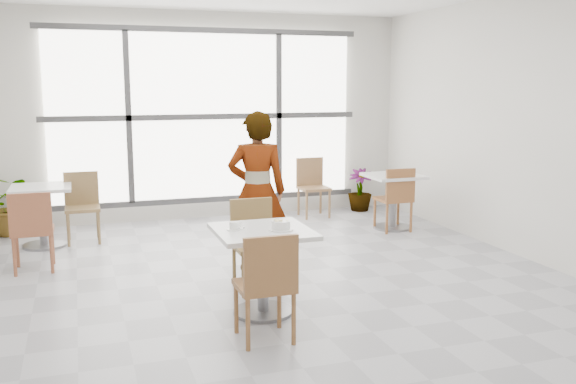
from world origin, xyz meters
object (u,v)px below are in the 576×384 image
object	(u,v)px
coffee_cup	(234,226)
plant_left	(12,205)
bg_chair_right_far	(312,183)
bg_chair_right_near	(396,195)
bg_chair_left_near	(32,226)
main_table	(263,255)
bg_chair_left_far	(82,202)
bg_table_left	(42,207)
chair_far	(254,238)
bg_table_right	(393,194)
chair_near	(267,280)
plant_right	(360,190)
person	(257,191)
oatmeal_bowl	(281,225)

from	to	relation	value
coffee_cup	plant_left	size ratio (longest dim) A/B	0.20
bg_chair_right_far	bg_chair_right_near	bearing A→B (deg)	-62.61
bg_chair_left_near	bg_chair_right_far	size ratio (longest dim) A/B	1.00
main_table	bg_chair_left_far	size ratio (longest dim) A/B	0.92
main_table	bg_table_left	bearing A→B (deg)	122.06
chair_far	plant_left	size ratio (longest dim) A/B	1.10
bg_table_right	plant_left	bearing A→B (deg)	165.62
bg_table_right	chair_near	bearing A→B (deg)	-130.88
chair_near	chair_far	world-z (taller)	same
bg_table_right	plant_right	bearing A→B (deg)	85.66
bg_chair_left_far	bg_table_left	bearing A→B (deg)	-162.04
bg_chair_left_far	person	bearing A→B (deg)	-46.90
coffee_cup	bg_chair_right_near	xyz separation A→B (m)	(2.79, 2.32, -0.28)
bg_chair_right_near	plant_left	distance (m)	5.08
bg_chair_right_far	chair_near	bearing A→B (deg)	-114.81
bg_table_left	bg_chair_left_near	bearing A→B (deg)	-92.48
person	bg_chair_left_near	size ratio (longest dim) A/B	1.95
chair_near	plant_left	bearing A→B (deg)	-63.98
chair_near	bg_chair_left_far	distance (m)	4.03
person	bg_chair_left_near	bearing A→B (deg)	-0.62
main_table	chair_near	world-z (taller)	chair_near
oatmeal_bowl	bg_table_right	world-z (taller)	oatmeal_bowl
chair_near	coffee_cup	world-z (taller)	chair_near
oatmeal_bowl	bg_chair_left_far	world-z (taller)	bg_chair_left_far
coffee_cup	chair_near	bearing A→B (deg)	-82.89
main_table	bg_chair_left_near	world-z (taller)	bg_chair_left_near
coffee_cup	bg_table_left	size ratio (longest dim) A/B	0.21
chair_far	bg_chair_left_far	bearing A→B (deg)	122.01
oatmeal_bowl	bg_table_right	bearing A→B (deg)	46.96
main_table	bg_chair_right_far	size ratio (longest dim) A/B	0.92
coffee_cup	plant_left	world-z (taller)	coffee_cup
chair_far	bg_chair_left_far	world-z (taller)	same
bg_chair_left_near	bg_table_right	bearing A→B (deg)	-172.04
person	bg_chair_left_far	xyz separation A→B (m)	(-1.76, 1.89, -0.35)
bg_chair_left_near	bg_chair_right_near	world-z (taller)	same
oatmeal_bowl	bg_chair_right_far	bearing A→B (deg)	65.63
oatmeal_bowl	bg_chair_left_near	world-z (taller)	bg_chair_left_near
bg_table_right	plant_right	size ratio (longest dim) A/B	1.14
bg_chair_right_near	chair_far	bearing A→B (deg)	34.46
chair_far	bg_chair_right_far	size ratio (longest dim) A/B	1.00
bg_chair_left_near	bg_chair_right_far	world-z (taller)	same
chair_far	oatmeal_bowl	bearing A→B (deg)	-88.79
chair_far	plant_left	bearing A→B (deg)	127.94
chair_far	bg_chair_right_far	distance (m)	3.48
main_table	person	xyz separation A→B (m)	(0.32, 1.31, 0.32)
bg_chair_left_far	bg_chair_left_near	bearing A→B (deg)	-112.06
bg_chair_left_far	plant_right	distance (m)	4.20
coffee_cup	plant_right	xyz separation A→B (m)	(2.93, 3.77, -0.45)
bg_chair_left_near	bg_chair_left_far	distance (m)	1.37
chair_near	plant_left	world-z (taller)	chair_near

